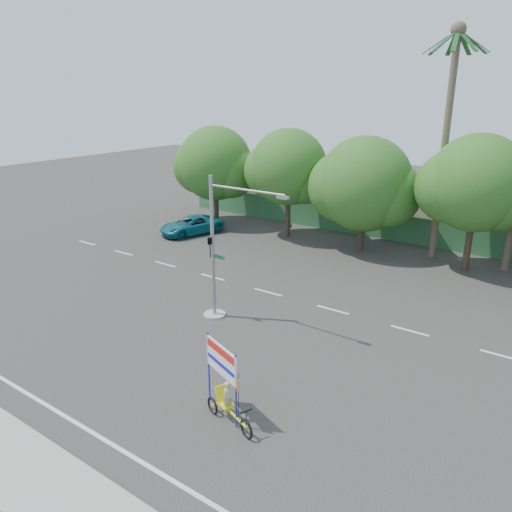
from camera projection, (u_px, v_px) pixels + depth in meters
The scene contains 12 objects.
ground at pixel (199, 365), 20.38m from camera, with size 120.00×120.00×0.00m, color #33302D.
sidewalk_near at pixel (27, 473), 14.57m from camera, with size 50.00×2.40×0.12m, color gray.
fence at pixel (393, 228), 36.66m from camera, with size 38.00×0.08×2.00m, color #336B3D.
building_left at pixel (306, 189), 45.31m from camera, with size 12.00×8.00×4.00m, color #C1B59A.
tree_far_left at pixel (215, 166), 40.47m from camera, with size 7.14×6.00×7.96m.
tree_left at pixel (288, 170), 36.53m from camera, with size 6.66×5.60×8.07m.
tree_center at pixel (364, 187), 33.43m from camera, with size 7.62×6.40×7.85m.
tree_right at pixel (476, 187), 29.33m from camera, with size 6.90×5.80×8.36m.
palm_short at pixel (448, 120), 30.68m from camera, with size 3.73×3.79×14.45m.
traffic_signal at pixel (218, 261), 23.73m from camera, with size 4.72×1.10×7.00m.
trike_billboard at pixel (226, 389), 16.82m from camera, with size 2.67×1.25×2.78m.
pickup_truck at pixel (191, 225), 38.49m from camera, with size 2.29×4.96×1.38m, color #106274.
Camera 1 is at (12.28, -13.21, 10.75)m, focal length 35.00 mm.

